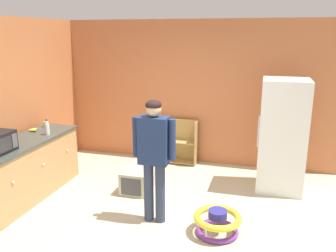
{
  "coord_description": "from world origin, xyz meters",
  "views": [
    {
      "loc": [
        1.22,
        -4.06,
        2.44
      ],
      "look_at": [
        -0.11,
        0.61,
        1.14
      ],
      "focal_mm": 37.12,
      "sensor_mm": 36.0,
      "label": 1
    }
  ],
  "objects_px": {
    "standing_person": "(154,151)",
    "red_cup": "(13,139)",
    "refrigerator": "(282,136)",
    "yellow_cup": "(46,124)",
    "pet_carrier": "(137,180)",
    "banana_bunch": "(34,129)",
    "kitchen_counter": "(26,169)",
    "blue_cup": "(8,142)",
    "bookshelf": "(174,143)",
    "clear_bottle": "(47,129)",
    "baby_walker": "(217,222)"
  },
  "relations": [
    {
      "from": "clear_bottle",
      "to": "yellow_cup",
      "type": "bearing_deg",
      "value": 127.28
    },
    {
      "from": "baby_walker",
      "to": "clear_bottle",
      "type": "distance_m",
      "value": 2.98
    },
    {
      "from": "pet_carrier",
      "to": "refrigerator",
      "type": "bearing_deg",
      "value": 18.08
    },
    {
      "from": "refrigerator",
      "to": "red_cup",
      "type": "relative_size",
      "value": 18.74
    },
    {
      "from": "clear_bottle",
      "to": "baby_walker",
      "type": "bearing_deg",
      "value": -12.52
    },
    {
      "from": "red_cup",
      "to": "pet_carrier",
      "type": "bearing_deg",
      "value": 23.64
    },
    {
      "from": "bookshelf",
      "to": "standing_person",
      "type": "distance_m",
      "value": 2.32
    },
    {
      "from": "pet_carrier",
      "to": "red_cup",
      "type": "xyz_separation_m",
      "value": [
        -1.66,
        -0.73,
        0.77
      ]
    },
    {
      "from": "kitchen_counter",
      "to": "yellow_cup",
      "type": "distance_m",
      "value": 0.93
    },
    {
      "from": "clear_bottle",
      "to": "standing_person",
      "type": "bearing_deg",
      "value": -15.23
    },
    {
      "from": "kitchen_counter",
      "to": "pet_carrier",
      "type": "xyz_separation_m",
      "value": [
        1.55,
        0.65,
        -0.27
      ]
    },
    {
      "from": "kitchen_counter",
      "to": "baby_walker",
      "type": "height_order",
      "value": "kitchen_counter"
    },
    {
      "from": "kitchen_counter",
      "to": "blue_cup",
      "type": "xyz_separation_m",
      "value": [
        -0.07,
        -0.23,
        0.5
      ]
    },
    {
      "from": "banana_bunch",
      "to": "kitchen_counter",
      "type": "bearing_deg",
      "value": -70.87
    },
    {
      "from": "standing_person",
      "to": "red_cup",
      "type": "xyz_separation_m",
      "value": [
        -2.21,
        0.07,
        -0.04
      ]
    },
    {
      "from": "clear_bottle",
      "to": "red_cup",
      "type": "bearing_deg",
      "value": -121.22
    },
    {
      "from": "bookshelf",
      "to": "yellow_cup",
      "type": "relative_size",
      "value": 8.95
    },
    {
      "from": "banana_bunch",
      "to": "yellow_cup",
      "type": "distance_m",
      "value": 0.28
    },
    {
      "from": "banana_bunch",
      "to": "yellow_cup",
      "type": "bearing_deg",
      "value": 82.35
    },
    {
      "from": "bookshelf",
      "to": "blue_cup",
      "type": "distance_m",
      "value": 3.01
    },
    {
      "from": "refrigerator",
      "to": "clear_bottle",
      "type": "relative_size",
      "value": 7.24
    },
    {
      "from": "refrigerator",
      "to": "pet_carrier",
      "type": "relative_size",
      "value": 3.22
    },
    {
      "from": "standing_person",
      "to": "pet_carrier",
      "type": "relative_size",
      "value": 2.99
    },
    {
      "from": "bookshelf",
      "to": "banana_bunch",
      "type": "distance_m",
      "value": 2.56
    },
    {
      "from": "pet_carrier",
      "to": "yellow_cup",
      "type": "relative_size",
      "value": 5.81
    },
    {
      "from": "kitchen_counter",
      "to": "baby_walker",
      "type": "distance_m",
      "value": 2.98
    },
    {
      "from": "refrigerator",
      "to": "pet_carrier",
      "type": "height_order",
      "value": "refrigerator"
    },
    {
      "from": "blue_cup",
      "to": "red_cup",
      "type": "relative_size",
      "value": 1.0
    },
    {
      "from": "standing_person",
      "to": "blue_cup",
      "type": "xyz_separation_m",
      "value": [
        -2.17,
        -0.08,
        -0.04
      ]
    },
    {
      "from": "kitchen_counter",
      "to": "pet_carrier",
      "type": "relative_size",
      "value": 3.65
    },
    {
      "from": "banana_bunch",
      "to": "red_cup",
      "type": "bearing_deg",
      "value": -83.96
    },
    {
      "from": "pet_carrier",
      "to": "banana_bunch",
      "type": "bearing_deg",
      "value": -175.08
    },
    {
      "from": "yellow_cup",
      "to": "banana_bunch",
      "type": "bearing_deg",
      "value": -97.65
    },
    {
      "from": "yellow_cup",
      "to": "standing_person",
      "type": "bearing_deg",
      "value": -22.41
    },
    {
      "from": "baby_walker",
      "to": "red_cup",
      "type": "relative_size",
      "value": 6.36
    },
    {
      "from": "refrigerator",
      "to": "banana_bunch",
      "type": "distance_m",
      "value": 3.99
    },
    {
      "from": "standing_person",
      "to": "pet_carrier",
      "type": "distance_m",
      "value": 1.26
    },
    {
      "from": "refrigerator",
      "to": "baby_walker",
      "type": "bearing_deg",
      "value": -115.64
    },
    {
      "from": "baby_walker",
      "to": "blue_cup",
      "type": "xyz_separation_m",
      "value": [
        -3.03,
        0.01,
        0.79
      ]
    },
    {
      "from": "kitchen_counter",
      "to": "yellow_cup",
      "type": "bearing_deg",
      "value": 100.05
    },
    {
      "from": "bookshelf",
      "to": "pet_carrier",
      "type": "distance_m",
      "value": 1.45
    },
    {
      "from": "bookshelf",
      "to": "clear_bottle",
      "type": "relative_size",
      "value": 3.46
    },
    {
      "from": "red_cup",
      "to": "yellow_cup",
      "type": "height_order",
      "value": "same"
    },
    {
      "from": "kitchen_counter",
      "to": "bookshelf",
      "type": "distance_m",
      "value": 2.73
    },
    {
      "from": "standing_person",
      "to": "pet_carrier",
      "type": "xyz_separation_m",
      "value": [
        -0.55,
        0.8,
        -0.81
      ]
    },
    {
      "from": "bookshelf",
      "to": "red_cup",
      "type": "height_order",
      "value": "red_cup"
    },
    {
      "from": "clear_bottle",
      "to": "yellow_cup",
      "type": "xyz_separation_m",
      "value": [
        -0.3,
        0.4,
        -0.05
      ]
    },
    {
      "from": "standing_person",
      "to": "blue_cup",
      "type": "relative_size",
      "value": 17.39
    },
    {
      "from": "refrigerator",
      "to": "yellow_cup",
      "type": "bearing_deg",
      "value": -171.38
    },
    {
      "from": "kitchen_counter",
      "to": "banana_bunch",
      "type": "bearing_deg",
      "value": 109.13
    }
  ]
}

